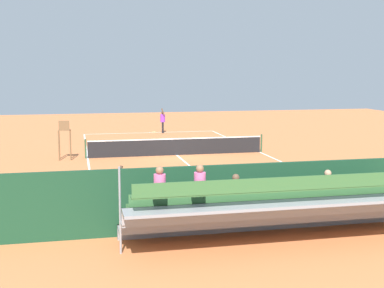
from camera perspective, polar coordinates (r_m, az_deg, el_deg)
name	(u,v)px	position (r m, az deg, el deg)	size (l,w,h in m)	color
ground_plane	(177,155)	(29.81, -1.67, -1.22)	(60.00, 60.00, 0.00)	#D17542
court_line_markings	(177,155)	(29.85, -1.69, -1.20)	(10.10, 22.20, 0.01)	white
tennis_net	(177,146)	(29.73, -1.68, -0.27)	(10.30, 0.10, 1.07)	black
backdrop_wall	(262,195)	(16.35, 7.69, -5.55)	(18.00, 0.16, 2.00)	#194228
bleacher_stand	(275,208)	(15.11, 9.03, -6.95)	(9.06, 2.40, 2.48)	gray
umpire_chair	(64,136)	(28.93, -13.76, 0.89)	(0.67, 0.67, 2.14)	brown
courtside_bench	(341,198)	(18.35, 16.00, -5.69)	(1.80, 0.40, 0.93)	#234C2D
equipment_bag	(297,213)	(17.62, 11.42, -7.38)	(0.90, 0.36, 0.36)	#334C8C
tennis_player	(163,120)	(40.16, -3.22, 2.65)	(0.39, 0.54, 1.93)	black
tennis_racket	(154,132)	(40.78, -4.21, 1.31)	(0.33, 0.58, 0.03)	black
tennis_ball_near	(197,137)	(37.32, 0.51, 0.73)	(0.07, 0.07, 0.07)	#CCDB33
line_judge	(121,196)	(16.16, -7.72, -5.65)	(0.41, 0.55, 1.93)	#232328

